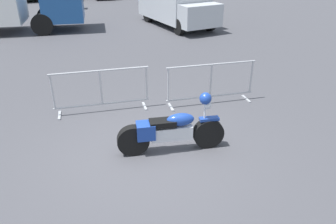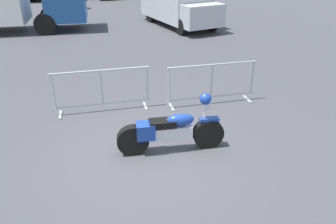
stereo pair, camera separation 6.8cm
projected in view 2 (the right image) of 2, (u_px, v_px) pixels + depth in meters
ground_plane at (149, 155)px, 6.36m from camera, size 120.00×120.00×0.00m
motorcycle at (171, 130)px, 6.31m from camera, size 2.11×0.31×1.19m
crowd_barrier_near at (102, 90)px, 7.81m from camera, size 2.30×0.61×1.07m
crowd_barrier_far at (212, 84)px, 8.19m from camera, size 2.30×0.61×1.07m
delivery_van at (178, 0)px, 16.23m from camera, size 3.48×5.36×2.31m
planter_island at (191, 8)px, 19.40m from camera, size 3.26×3.26×1.10m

